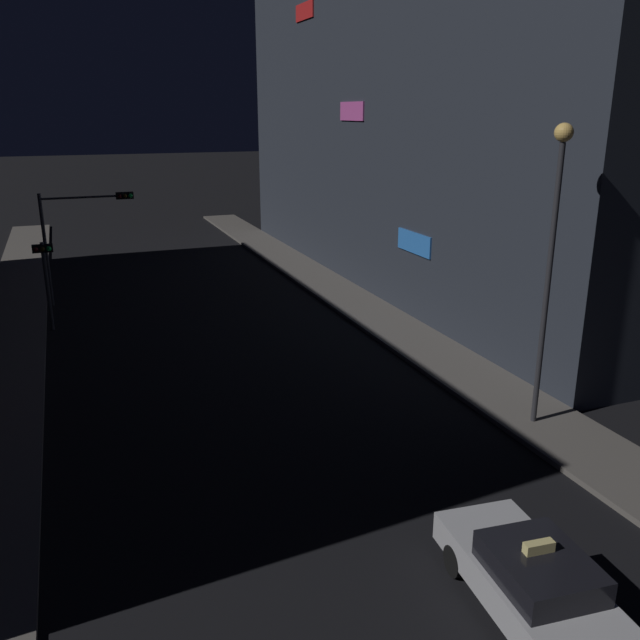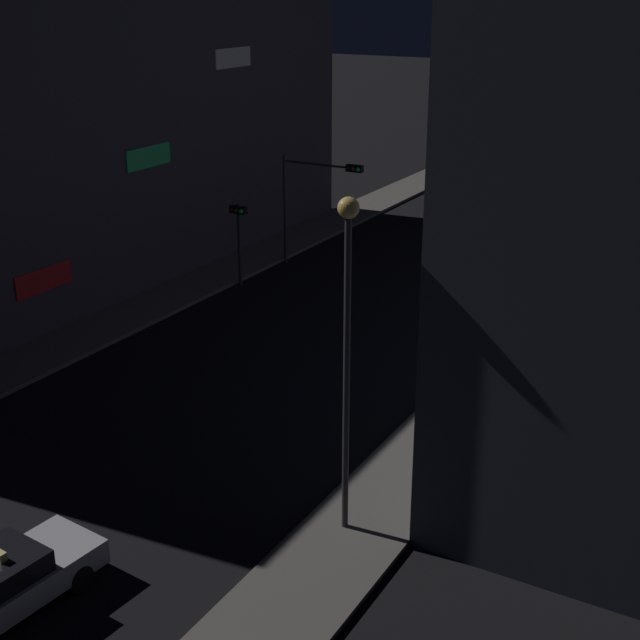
# 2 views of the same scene
# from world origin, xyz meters

# --- Properties ---
(sidewalk_left) EXTENTS (2.71, 56.87, 0.15)m
(sidewalk_left) POSITION_xyz_m (-7.59, 26.43, 0.08)
(sidewalk_left) COLOR #5B5651
(sidewalk_left) RESTS_ON ground_plane
(sidewalk_right) EXTENTS (2.71, 56.87, 0.15)m
(sidewalk_right) POSITION_xyz_m (7.59, 26.43, 0.08)
(sidewalk_right) COLOR #5B5651
(sidewalk_right) RESTS_ON ground_plane
(building_facade_left) EXTENTS (10.02, 32.54, 12.98)m
(building_facade_left) POSITION_xyz_m (-13.92, 24.18, 6.49)
(building_facade_left) COLOR #3D3842
(building_facade_left) RESTS_ON ground_plane
(taxi) EXTENTS (2.19, 4.59, 1.62)m
(taxi) POSITION_xyz_m (2.21, 5.49, 0.74)
(taxi) COLOR #B7B7BC
(taxi) RESTS_ON ground_plane
(traffic_light_overhead) EXTENTS (4.23, 0.42, 5.30)m
(traffic_light_overhead) POSITION_xyz_m (-4.39, 30.43, 3.84)
(traffic_light_overhead) COLOR #2D2D33
(traffic_light_overhead) RESTS_ON ground_plane
(traffic_light_left_kerb) EXTENTS (0.80, 0.42, 3.76)m
(traffic_light_left_kerb) POSITION_xyz_m (-5.98, 26.51, 2.69)
(traffic_light_left_kerb) COLOR #2D2D33
(traffic_light_left_kerb) RESTS_ON ground_plane
(street_lamp_near_block) EXTENTS (0.49, 0.49, 8.43)m
(street_lamp_near_block) POSITION_xyz_m (7.27, 11.84, 5.70)
(street_lamp_near_block) COLOR #2D2D33
(street_lamp_near_block) RESTS_ON sidewalk_right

